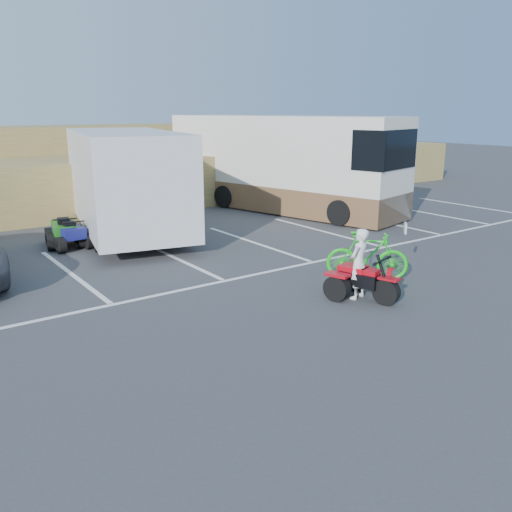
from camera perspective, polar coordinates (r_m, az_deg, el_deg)
ground at (r=10.65m, az=3.70°, el=-5.86°), size 100.00×100.00×0.00m
parking_stripes at (r=14.28m, az=-3.95°, el=-0.34°), size 28.00×5.16×0.01m
grass_embankment at (r=24.11m, az=-20.47°, el=8.55°), size 40.00×8.50×3.10m
red_trike_atv at (r=11.51m, az=11.23°, el=-4.50°), size 1.44×1.69×0.94m
rider at (r=11.35m, az=10.75°, el=-0.82°), size 0.62×0.49×1.48m
green_dirt_bike at (r=12.71m, az=11.62°, el=0.03°), size 1.71×1.68×1.12m
cargo_trailer at (r=17.16m, az=-13.46°, el=7.77°), size 4.14×7.26×3.19m
rv_motorhome at (r=21.29m, az=2.73°, el=9.01°), size 4.75×10.12×3.53m
quad_atv_blue at (r=16.31m, az=-18.95°, el=0.81°), size 1.02×1.34×0.86m
quad_atv_green at (r=16.63m, az=-19.39°, el=1.04°), size 1.29×1.56×0.90m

